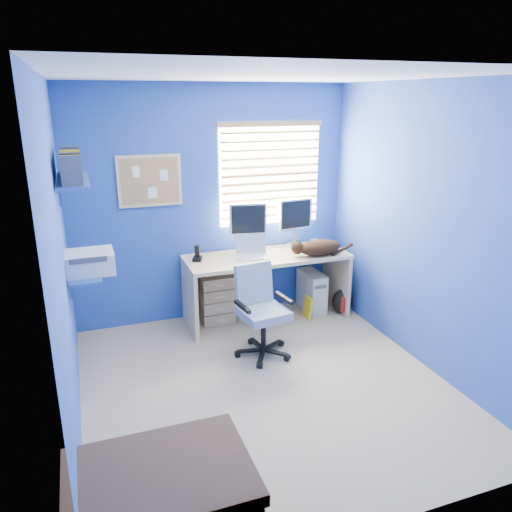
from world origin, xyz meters
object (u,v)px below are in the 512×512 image
object	(u,v)px
cat	(320,247)
office_chair	(261,322)
laptop	(252,248)
tower_pc	(312,291)
desk	(267,287)

from	to	relation	value
cat	office_chair	bearing A→B (deg)	-142.50
laptop	office_chair	size ratio (longest dim) A/B	0.38
laptop	tower_pc	bearing A→B (deg)	18.73
office_chair	cat	bearing A→B (deg)	31.28
cat	tower_pc	xyz separation A→B (m)	(0.05, 0.26, -0.60)
office_chair	laptop	bearing A→B (deg)	77.62
desk	cat	world-z (taller)	cat
laptop	tower_pc	world-z (taller)	laptop
laptop	desk	bearing A→B (deg)	19.76
desk	laptop	distance (m)	0.51
laptop	cat	distance (m)	0.73
desk	office_chair	xyz separation A→B (m)	(-0.33, -0.71, -0.05)
tower_pc	laptop	bearing A→B (deg)	-173.81
cat	tower_pc	distance (m)	0.65
desk	cat	size ratio (longest dim) A/B	3.69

